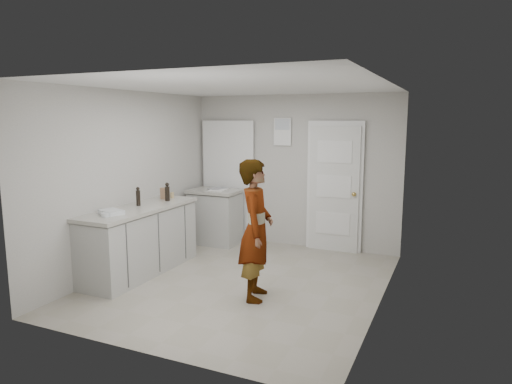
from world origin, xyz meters
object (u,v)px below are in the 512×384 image
at_px(cake_mix_box, 164,194).
at_px(egg_bowl, 106,215).
at_px(person, 256,230).
at_px(spice_jar, 172,195).
at_px(oil_cruet_a, 167,192).
at_px(baking_dish, 111,212).
at_px(oil_cruet_b, 138,197).

xyz_separation_m(cake_mix_box, egg_bowl, (0.07, -1.30, -0.06)).
distance_m(person, egg_bowl, 1.87).
relative_size(spice_jar, oil_cruet_a, 0.32).
bearing_deg(person, cake_mix_box, 50.32).
xyz_separation_m(cake_mix_box, baking_dish, (0.03, -1.17, -0.06)).
bearing_deg(person, baking_dish, 84.66).
relative_size(person, oil_cruet_a, 6.09).
bearing_deg(egg_bowl, baking_dish, 105.91).
relative_size(person, egg_bowl, 13.41).
bearing_deg(baking_dish, oil_cruet_b, 94.87).
bearing_deg(oil_cruet_a, oil_cruet_b, -108.90).
height_order(oil_cruet_a, oil_cruet_b, oil_cruet_a).
bearing_deg(oil_cruet_a, baking_dish, -95.78).
bearing_deg(oil_cruet_a, cake_mix_box, 142.34).
distance_m(oil_cruet_b, egg_bowl, 0.75).
height_order(oil_cruet_b, egg_bowl, oil_cruet_b).
bearing_deg(egg_bowl, spice_jar, 90.69).
height_order(person, spice_jar, person).
relative_size(baking_dish, egg_bowl, 2.84).
xyz_separation_m(baking_dish, egg_bowl, (0.04, -0.14, -0.00)).
relative_size(oil_cruet_b, egg_bowl, 2.12).
xyz_separation_m(spice_jar, oil_cruet_a, (0.09, -0.24, 0.09)).
bearing_deg(oil_cruet_b, baking_dish, -85.13).
bearing_deg(egg_bowl, oil_cruet_b, 96.98).
xyz_separation_m(cake_mix_box, spice_jar, (0.05, 0.14, -0.04)).
relative_size(cake_mix_box, spice_jar, 2.00).
relative_size(oil_cruet_a, egg_bowl, 2.20).
distance_m(person, oil_cruet_b, 1.92).
distance_m(spice_jar, oil_cruet_b, 0.72).
bearing_deg(oil_cruet_b, person, -7.76).
height_order(person, egg_bowl, person).
distance_m(cake_mix_box, spice_jar, 0.15).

